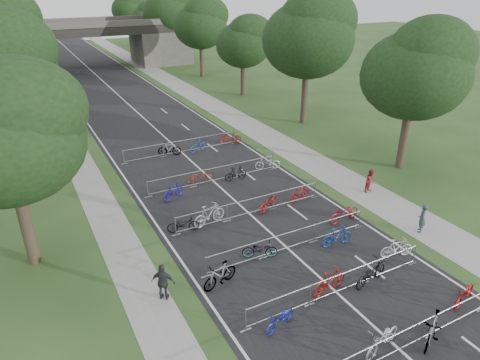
{
  "coord_description": "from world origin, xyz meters",
  "views": [
    {
      "loc": [
        -10.72,
        -3.83,
        12.53
      ],
      "look_at": [
        0.6,
        17.45,
        1.1
      ],
      "focal_mm": 32.0,
      "sensor_mm": 36.0,
      "label": 1
    }
  ],
  "objects_px": {
    "overpass_bridge": "(86,45)",
    "pedestrian_a": "(422,218)",
    "pedestrian_b": "(371,181)",
    "pedestrian_c": "(163,282)"
  },
  "relations": [
    {
      "from": "pedestrian_a",
      "to": "pedestrian_b",
      "type": "relative_size",
      "value": 1.07
    },
    {
      "from": "pedestrian_a",
      "to": "pedestrian_c",
      "type": "distance_m",
      "value": 14.13
    },
    {
      "from": "overpass_bridge",
      "to": "pedestrian_a",
      "type": "relative_size",
      "value": 18.9
    },
    {
      "from": "overpass_bridge",
      "to": "pedestrian_c",
      "type": "height_order",
      "value": "overpass_bridge"
    },
    {
      "from": "pedestrian_c",
      "to": "overpass_bridge",
      "type": "bearing_deg",
      "value": -61.02
    },
    {
      "from": "overpass_bridge",
      "to": "pedestrian_b",
      "type": "distance_m",
      "value": 51.7
    },
    {
      "from": "overpass_bridge",
      "to": "pedestrian_c",
      "type": "bearing_deg",
      "value": -97.11
    },
    {
      "from": "pedestrian_a",
      "to": "pedestrian_b",
      "type": "xyz_separation_m",
      "value": [
        1.01,
        4.94,
        -0.06
      ]
    },
    {
      "from": "overpass_bridge",
      "to": "pedestrian_c",
      "type": "xyz_separation_m",
      "value": [
        -6.8,
        -54.52,
        -2.66
      ]
    },
    {
      "from": "pedestrian_b",
      "to": "pedestrian_a",
      "type": "bearing_deg",
      "value": -116.63
    }
  ]
}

